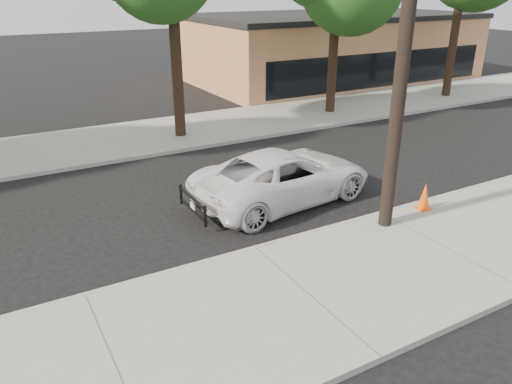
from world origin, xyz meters
TOP-DOWN VIEW (x-y plane):
  - ground at (0.00, 0.00)m, footprint 120.00×120.00m
  - near_sidewalk at (0.00, -4.30)m, footprint 90.00×4.40m
  - far_sidewalk at (0.00, 8.50)m, footprint 90.00×5.00m
  - curb_near at (0.00, -2.10)m, footprint 90.00×0.12m
  - building_main at (16.00, 16.00)m, footprint 18.00×10.00m
  - utility_pole at (3.60, -2.70)m, footprint 1.40×0.34m
  - police_cruiser at (2.29, 0.22)m, footprint 5.83×3.20m
  - traffic_cone at (5.22, -2.50)m, footprint 0.40×0.40m

SIDE VIEW (x-z plane):
  - ground at x=0.00m, z-range 0.00..0.00m
  - near_sidewalk at x=0.00m, z-range 0.00..0.15m
  - far_sidewalk at x=0.00m, z-range 0.00..0.15m
  - curb_near at x=0.00m, z-range -0.01..0.15m
  - traffic_cone at x=5.22m, z-range 0.14..0.89m
  - police_cruiser at x=2.29m, z-range 0.00..1.55m
  - building_main at x=16.00m, z-range 0.00..4.00m
  - utility_pole at x=3.60m, z-range 0.20..9.20m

